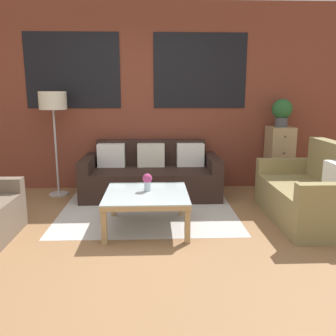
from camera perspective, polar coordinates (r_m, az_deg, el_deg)
name	(u,v)px	position (r m, az deg, el deg)	size (l,w,h in m)	color
ground_plane	(129,254)	(3.46, -6.34, -13.48)	(16.00, 16.00, 0.00)	#8E6642
wall_back_brick	(137,98)	(5.56, -4.93, 11.20)	(8.40, 0.09, 2.80)	brown
rug	(148,211)	(4.58, -3.27, -6.88)	(2.20, 1.79, 0.00)	#BCB7B2
couch_dark	(151,176)	(5.21, -2.73, -1.29)	(1.96, 0.88, 0.78)	black
settee_vintage	(311,195)	(4.48, 22.00, -4.05)	(0.80, 1.46, 0.92)	olive
coffee_table	(147,198)	(3.92, -3.47, -4.80)	(0.90, 0.90, 0.41)	silver
floor_lamp	(53,106)	(5.33, -17.96, 9.49)	(0.38, 0.38, 1.50)	#B2B2B7
drawer_cabinet	(279,159)	(5.69, 17.35, 1.41)	(0.35, 0.42, 0.98)	tan
potted_plant	(282,111)	(5.61, 17.81, 8.71)	(0.30, 0.30, 0.41)	#47474C
flower_vase	(147,181)	(3.93, -3.33, -2.07)	(0.11, 0.11, 0.20)	#ADBCC6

